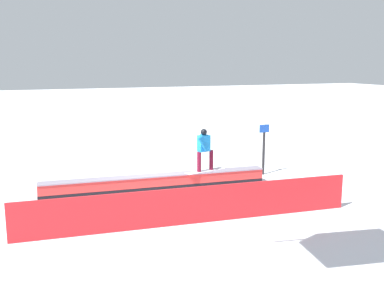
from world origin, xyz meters
The scene contains 5 objects.
ground_plane centered at (0.00, 0.00, 0.00)m, with size 120.00×120.00×0.00m, color white.
grind_box centered at (0.00, 0.00, 0.25)m, with size 7.60×1.07×0.56m.
snowboarder centered at (-1.66, 0.15, 1.36)m, with size 1.56×0.63×1.48m.
safety_fence centered at (0.00, 3.28, 0.51)m, with size 9.23×0.06×1.01m, color red.
trail_marker centered at (-4.47, -0.63, 1.04)m, with size 0.40×0.10×1.94m.
Camera 1 is at (4.10, 13.70, 4.26)m, focal length 41.12 mm.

